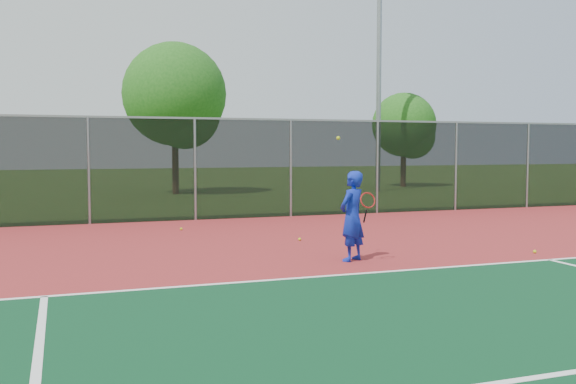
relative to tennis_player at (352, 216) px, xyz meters
name	(u,v)px	position (x,y,z in m)	size (l,w,h in m)	color
court_apron	(495,278)	(1.57, -2.21, -0.87)	(30.00, 20.00, 0.02)	maroon
fence_back	(291,167)	(1.57, 7.79, 0.69)	(30.00, 0.06, 3.03)	black
tennis_player	(352,216)	(0.00, 0.00, 0.00)	(0.74, 0.75, 2.36)	#1125A8
practice_ball_1	(181,229)	(-2.26, 5.55, -0.82)	(0.07, 0.07, 0.07)	#BACB17
practice_ball_2	(300,239)	(-0.01, 2.78, -0.82)	(0.07, 0.07, 0.07)	#BACB17
practice_ball_3	(535,252)	(3.87, -0.47, -0.82)	(0.07, 0.07, 0.07)	#BACB17
floodlight_n	(379,57)	(9.47, 17.14, 5.67)	(0.90, 0.40, 11.54)	gray
tree_back_left	(177,99)	(-0.06, 18.67, 3.50)	(4.75, 4.75, 6.98)	#342313
tree_back_mid	(406,128)	(12.71, 20.10, 2.36)	(3.51, 3.51, 5.15)	#342313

